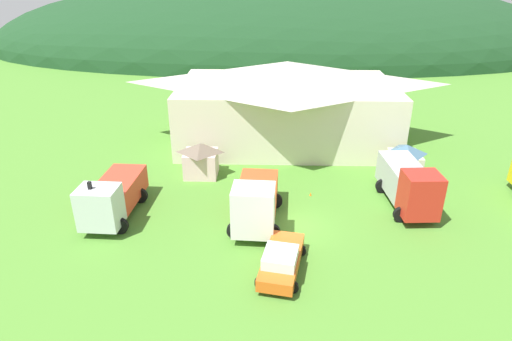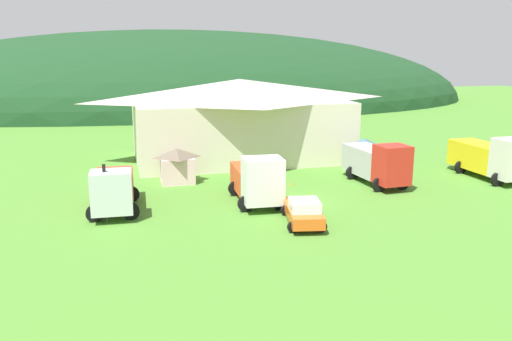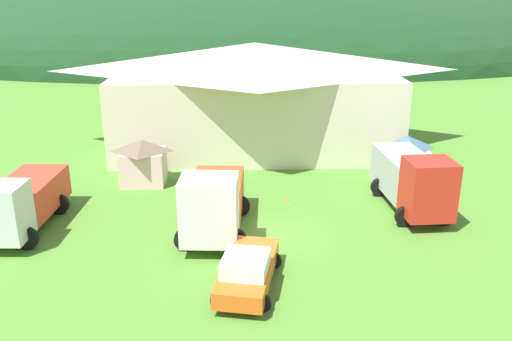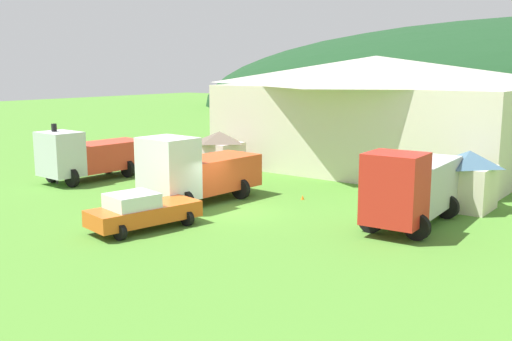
{
  "view_description": "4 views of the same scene",
  "coord_description": "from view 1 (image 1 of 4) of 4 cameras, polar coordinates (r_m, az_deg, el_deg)",
  "views": [
    {
      "loc": [
        -1.97,
        -24.42,
        15.42
      ],
      "look_at": [
        -2.8,
        3.65,
        2.34
      ],
      "focal_mm": 30.38,
      "sensor_mm": 36.0,
      "label": 1
    },
    {
      "loc": [
        -11.98,
        -33.93,
        10.54
      ],
      "look_at": [
        -1.59,
        4.73,
        1.3
      ],
      "focal_mm": 36.92,
      "sensor_mm": 36.0,
      "label": 2
    },
    {
      "loc": [
        -1.36,
        -23.61,
        11.63
      ],
      "look_at": [
        -0.56,
        2.99,
        2.35
      ],
      "focal_mm": 37.14,
      "sensor_mm": 36.0,
      "label": 3
    },
    {
      "loc": [
        17.71,
        -21.25,
        6.95
      ],
      "look_at": [
        0.21,
        1.63,
        1.85
      ],
      "focal_mm": 40.75,
      "sensor_mm": 36.0,
      "label": 4
    }
  ],
  "objects": [
    {
      "name": "play_shed_pink",
      "position": [
        35.35,
        -7.28,
        1.48
      ],
      "size": [
        2.83,
        2.55,
        2.81
      ],
      "color": "beige",
      "rests_on": "ground"
    },
    {
      "name": "depot_building",
      "position": [
        41.82,
        4.01,
        9.07
      ],
      "size": [
        21.57,
        12.83,
        7.77
      ],
      "color": "beige",
      "rests_on": "ground"
    },
    {
      "name": "ground_plane",
      "position": [
        28.94,
        5.37,
        -7.34
      ],
      "size": [
        200.0,
        200.0,
        0.0
      ],
      "primitive_type": "plane",
      "color": "#4C842D"
    },
    {
      "name": "service_pickup_orange",
      "position": [
        24.46,
        3.38,
        -11.69
      ],
      "size": [
        2.96,
        5.17,
        1.66
      ],
      "rotation": [
        0.0,
        0.0,
        -1.76
      ],
      "color": "#E05C1C",
      "rests_on": "ground"
    },
    {
      "name": "tow_truck_silver",
      "position": [
        30.64,
        -18.41,
        -3.24
      ],
      "size": [
        3.48,
        6.85,
        3.2
      ],
      "rotation": [
        0.0,
        0.0,
        -1.61
      ],
      "color": "silver",
      "rests_on": "ground"
    },
    {
      "name": "forested_hill_backdrop",
      "position": [
        97.48,
        2.94,
        15.84
      ],
      "size": [
        122.61,
        60.0,
        28.53
      ],
      "primitive_type": "ellipsoid",
      "color": "#193D1E",
      "rests_on": "ground"
    },
    {
      "name": "traffic_cone_near_pickup",
      "position": [
        32.8,
        7.18,
        -3.28
      ],
      "size": [
        0.36,
        0.36,
        0.48
      ],
      "primitive_type": "cone",
      "color": "orange",
      "rests_on": "ground"
    },
    {
      "name": "heavy_rig_white",
      "position": [
        28.19,
        -0.03,
        -4.08
      ],
      "size": [
        3.6,
        6.83,
        3.6
      ],
      "rotation": [
        0.0,
        0.0,
        -1.63
      ],
      "color": "white",
      "rests_on": "ground"
    },
    {
      "name": "crane_truck_red",
      "position": [
        32.11,
        19.43,
        -1.66
      ],
      "size": [
        3.36,
        7.06,
        3.52
      ],
      "rotation": [
        0.0,
        0.0,
        -1.51
      ],
      "color": "red",
      "rests_on": "ground"
    },
    {
      "name": "play_shed_cream",
      "position": [
        36.48,
        18.97,
        1.15
      ],
      "size": [
        2.46,
        2.73,
        2.95
      ],
      "color": "beige",
      "rests_on": "ground"
    },
    {
      "name": "traffic_light_west",
      "position": [
        28.85,
        -20.71,
        -3.88
      ],
      "size": [
        0.2,
        0.32,
        3.67
      ],
      "color": "#4C4C51",
      "rests_on": "ground"
    }
  ]
}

